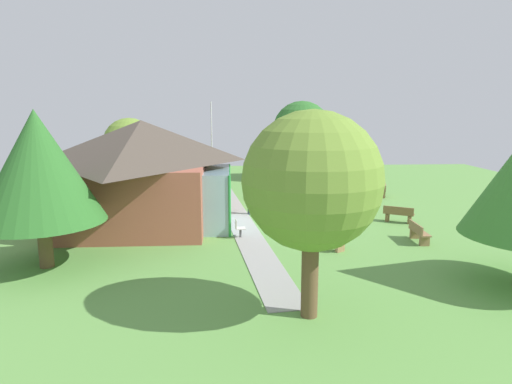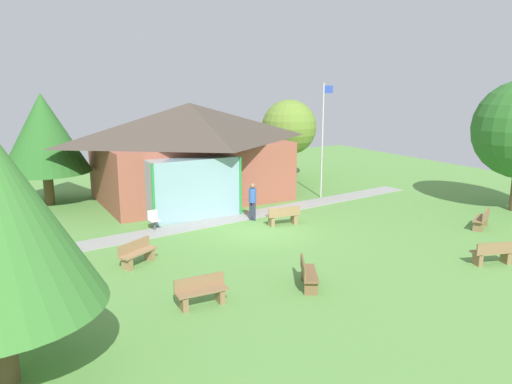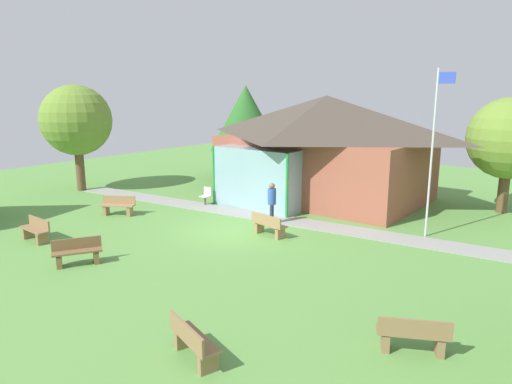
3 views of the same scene
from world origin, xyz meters
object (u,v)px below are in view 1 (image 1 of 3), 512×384
object	(u,v)px
bench_front_center	(398,215)
tree_west_hedge	(312,182)
pavilion	(146,169)
tree_behind_pavilion_right	(130,144)
tree_far_east	(302,131)
tree_behind_pavilion_left	(38,167)
flagpole	(212,145)
bench_front_left	(419,233)
bench_mid_left	(330,239)
visitor_on_path	(250,196)
bench_front_right	(383,191)
bench_rear_near_path	(273,204)
bench_lawn_far_right	(327,183)
patio_chair_west	(239,229)

from	to	relation	value
bench_front_center	tree_west_hedge	xyz separation A→B (m)	(-10.01, 6.43, 3.41)
pavilion	tree_behind_pavilion_right	world-z (taller)	pavilion
tree_far_east	tree_west_hedge	xyz separation A→B (m)	(-24.40, 3.73, -0.19)
tree_behind_pavilion_left	tree_west_hedge	size ratio (longest dim) A/B	1.00
flagpole	tree_far_east	world-z (taller)	tree_far_east
bench_front_left	tree_far_east	distance (m)	18.26
bench_mid_left	flagpole	bearing A→B (deg)	173.45
flagpole	visitor_on_path	distance (m)	6.49
flagpole	bench_mid_left	xyz separation A→B (m)	(-11.82, -5.26, -2.99)
bench_mid_left	tree_behind_pavilion_right	world-z (taller)	tree_behind_pavilion_right
tree_west_hedge	bench_front_right	bearing A→B (deg)	-25.47
tree_behind_pavilion_right	tree_west_hedge	distance (m)	21.28
pavilion	bench_front_left	xyz separation A→B (m)	(-4.76, -12.49, -2.28)
bench_front_center	tree_far_east	distance (m)	15.07
bench_rear_near_path	bench_lawn_far_right	size ratio (longest dim) A/B	1.01
flagpole	tree_far_east	distance (m)	9.68
bench_front_right	bench_mid_left	size ratio (longest dim) A/B	1.03
bench_front_right	bench_mid_left	xyz separation A→B (m)	(-10.78, 6.03, 0.00)
flagpole	bench_mid_left	distance (m)	13.28
bench_front_center	bench_rear_near_path	world-z (taller)	same
patio_chair_west	tree_far_east	xyz separation A→B (m)	(16.64, -5.50, 3.58)
bench_front_right	visitor_on_path	xyz separation A→B (m)	(-4.56, 9.03, 0.62)
visitor_on_path	tree_west_hedge	xyz separation A→B (m)	(-12.20, -1.05, 2.79)
tree_far_east	tree_behind_pavilion_left	world-z (taller)	tree_far_east
flagpole	patio_chair_west	size ratio (longest dim) A/B	7.21
pavilion	tree_west_hedge	distance (m)	13.16
bench_mid_left	tree_west_hedge	world-z (taller)	tree_west_hedge
flagpole	bench_front_right	size ratio (longest dim) A/B	3.97
bench_front_left	tree_far_east	xyz separation A→B (m)	(17.75, 2.29, 3.60)
pavilion	bench_front_center	bearing A→B (deg)	-96.15
visitor_on_path	tree_behind_pavilion_right	xyz separation A→B (m)	(7.10, 7.91, 2.32)
bench_front_center	patio_chair_west	size ratio (longest dim) A/B	1.77
flagpole	tree_behind_pavilion_right	bearing A→B (deg)	75.10
pavilion	bench_mid_left	xyz separation A→B (m)	(-5.43, -8.43, -2.28)
tree_far_east	bench_front_center	bearing A→B (deg)	-169.38
bench_front_left	tree_far_east	world-z (taller)	tree_far_east
patio_chair_west	tree_behind_pavilion_left	xyz separation A→B (m)	(-3.30, 7.13, 3.28)
tree_west_hedge	tree_behind_pavilion_left	bearing A→B (deg)	63.38
tree_far_east	tree_behind_pavilion_left	size ratio (longest dim) A/B	1.12
bench_front_center	bench_lawn_far_right	bearing A→B (deg)	128.09
tree_far_east	tree_west_hedge	size ratio (longest dim) A/B	1.12
tree_behind_pavilion_right	bench_rear_near_path	bearing A→B (deg)	-124.15
pavilion	patio_chair_west	distance (m)	6.36
bench_lawn_far_right	patio_chair_west	bearing A→B (deg)	124.53
flagpole	bench_front_left	distance (m)	14.84
bench_rear_near_path	tree_far_east	distance (m)	12.42
bench_front_center	bench_rear_near_path	xyz separation A→B (m)	(3.00, 6.14, 0.00)
bench_mid_left	tree_behind_pavilion_right	bearing A→B (deg)	-171.24
pavilion	visitor_on_path	distance (m)	5.73
tree_behind_pavilion_right	visitor_on_path	bearing A→B (deg)	-131.90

